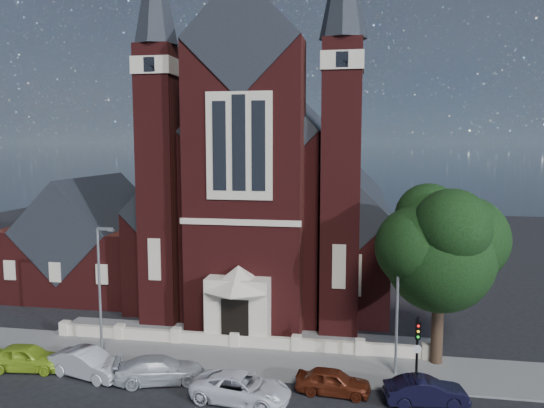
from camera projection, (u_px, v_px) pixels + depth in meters
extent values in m
plane|color=black|center=(260.00, 307.00, 42.71)|extent=(120.00, 120.00, 0.00)
cube|color=slate|center=(228.00, 360.00, 32.43)|extent=(60.00, 5.00, 0.12)
cube|color=slate|center=(242.00, 336.00, 36.35)|extent=(26.00, 3.00, 0.14)
cube|color=beige|center=(235.00, 347.00, 34.39)|extent=(24.00, 0.40, 0.90)
cube|color=#471312|center=(280.00, 207.00, 51.69)|extent=(10.00, 30.00, 14.00)
cube|color=black|center=(280.00, 134.00, 50.89)|extent=(10.00, 30.20, 10.00)
cube|color=#471312|center=(203.00, 236.00, 52.32)|extent=(5.00, 26.00, 8.00)
cube|color=#471312|center=(357.00, 241.00, 49.80)|extent=(5.00, 26.00, 8.00)
cube|color=black|center=(202.00, 196.00, 51.86)|extent=(5.01, 26.20, 5.01)
cube|color=black|center=(357.00, 199.00, 49.34)|extent=(5.01, 26.20, 5.01)
cube|color=#471312|center=(245.00, 190.00, 36.17)|extent=(8.00, 3.00, 20.00)
cube|color=black|center=(244.00, 40.00, 35.02)|extent=(8.00, 3.20, 8.00)
cube|color=beige|center=(239.00, 146.00, 34.31)|extent=(4.40, 0.15, 7.00)
cube|color=black|center=(239.00, 143.00, 34.22)|extent=(0.90, 0.08, 6.20)
cube|color=beige|center=(239.00, 310.00, 35.12)|extent=(4.20, 2.00, 4.40)
cube|color=black|center=(235.00, 324.00, 34.16)|extent=(1.80, 0.12, 3.20)
cone|color=beige|center=(238.00, 277.00, 34.86)|extent=(4.60, 4.60, 1.60)
cube|color=#471312|center=(160.00, 188.00, 38.24)|extent=(2.60, 2.60, 20.00)
cube|color=beige|center=(157.00, 67.00, 37.26)|extent=(2.80, 2.80, 1.20)
cube|color=#471312|center=(341.00, 190.00, 36.06)|extent=(2.60, 2.60, 20.00)
cube|color=beige|center=(343.00, 63.00, 35.08)|extent=(2.80, 2.80, 1.20)
cube|color=#471312|center=(93.00, 256.00, 47.99)|extent=(12.00, 12.00, 6.00)
cube|color=black|center=(92.00, 223.00, 47.65)|extent=(8.49, 12.20, 8.49)
cylinder|color=black|center=(437.00, 324.00, 31.51)|extent=(0.70, 0.70, 5.00)
sphere|color=black|center=(440.00, 258.00, 31.05)|extent=(6.40, 6.40, 6.40)
sphere|color=black|center=(452.00, 228.00, 29.58)|extent=(4.40, 4.40, 4.40)
cylinder|color=gray|center=(100.00, 292.00, 32.83)|extent=(0.16, 0.16, 8.00)
cube|color=gray|center=(105.00, 229.00, 32.28)|extent=(1.00, 0.15, 0.18)
cube|color=gray|center=(111.00, 230.00, 32.22)|extent=(0.35, 0.22, 0.12)
cylinder|color=gray|center=(397.00, 307.00, 29.80)|extent=(0.16, 0.16, 8.00)
cube|color=gray|center=(408.00, 238.00, 29.26)|extent=(1.00, 0.15, 0.18)
cube|color=gray|center=(416.00, 239.00, 29.20)|extent=(0.35, 0.22, 0.12)
cylinder|color=black|center=(417.00, 353.00, 28.40)|extent=(0.14, 0.14, 4.00)
cube|color=black|center=(418.00, 331.00, 28.10)|extent=(0.28, 0.22, 0.90)
sphere|color=red|center=(418.00, 326.00, 27.94)|extent=(0.14, 0.14, 0.14)
sphere|color=#CC8C0C|center=(418.00, 332.00, 27.97)|extent=(0.14, 0.14, 0.14)
sphere|color=#0C9919|center=(418.00, 337.00, 28.01)|extent=(0.14, 0.14, 0.14)
imported|color=#96BB25|center=(26.00, 357.00, 30.91)|extent=(4.65, 2.27, 1.53)
imported|color=#ACB0B4|center=(88.00, 363.00, 30.04)|extent=(4.94, 2.82, 1.54)
imported|color=#B2B6BA|center=(160.00, 370.00, 29.32)|extent=(5.33, 3.42, 1.44)
imported|color=white|center=(241.00, 388.00, 27.16)|extent=(5.43, 3.04, 1.44)
imported|color=#581F0F|center=(333.00, 381.00, 27.98)|extent=(4.08, 1.92, 1.35)
imported|color=black|center=(426.00, 391.00, 26.84)|extent=(4.34, 2.09, 1.37)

